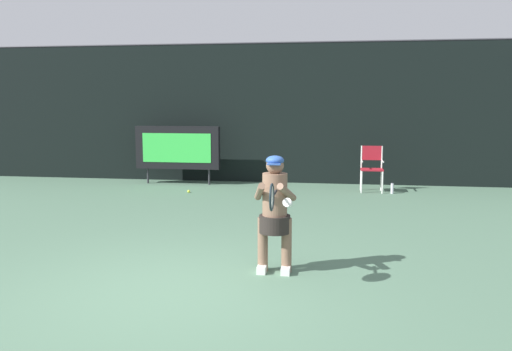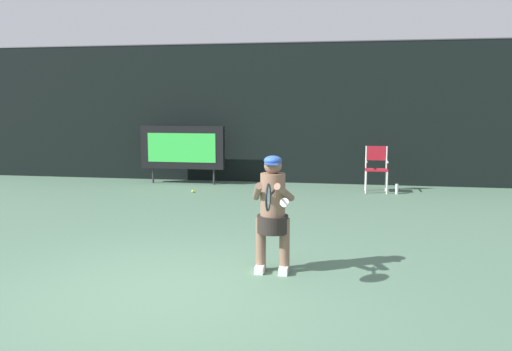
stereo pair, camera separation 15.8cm
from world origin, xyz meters
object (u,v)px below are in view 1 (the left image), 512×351
at_px(water_bottle, 392,188).
at_px(tennis_player, 275,209).
at_px(tennis_racket, 272,197).
at_px(umpire_chair, 372,166).
at_px(tennis_ball_spare, 273,197).
at_px(scoreboard, 178,148).
at_px(tennis_ball_loose, 189,191).

bearing_deg(water_bottle, tennis_player, -108.18).
bearing_deg(water_bottle, tennis_racket, -106.13).
xyz_separation_m(water_bottle, tennis_player, (-2.03, -6.18, 0.68)).
relative_size(umpire_chair, tennis_racket, 1.79).
height_order(tennis_racket, tennis_ball_spare, tennis_racket).
distance_m(scoreboard, tennis_racket, 8.24).
height_order(scoreboard, tennis_ball_loose, scoreboard).
bearing_deg(tennis_racket, umpire_chair, 80.08).
height_order(scoreboard, water_bottle, scoreboard).
distance_m(water_bottle, tennis_racket, 7.19).
bearing_deg(scoreboard, tennis_racket, -65.76).
relative_size(scoreboard, tennis_racket, 3.65).
bearing_deg(scoreboard, umpire_chair, -5.10).
height_order(tennis_ball_loose, tennis_ball_spare, same).
bearing_deg(tennis_ball_spare, tennis_player, -82.81).
bearing_deg(tennis_ball_loose, umpire_chair, 11.41).
distance_m(scoreboard, tennis_player, 7.61).
bearing_deg(tennis_ball_loose, tennis_player, -64.14).
relative_size(scoreboard, tennis_player, 1.50).
bearing_deg(tennis_player, water_bottle, 71.82).
bearing_deg(tennis_ball_loose, tennis_racket, -66.25).
distance_m(water_bottle, tennis_ball_loose, 4.76).
height_order(tennis_racket, tennis_ball_loose, tennis_racket).
height_order(umpire_chair, tennis_ball_spare, umpire_chair).
distance_m(tennis_racket, tennis_ball_spare, 5.89).
distance_m(tennis_player, tennis_racket, 0.73).
xyz_separation_m(umpire_chair, water_bottle, (0.47, -0.23, -0.50)).
relative_size(scoreboard, umpire_chair, 2.04).
bearing_deg(umpire_chair, water_bottle, -26.12).
distance_m(umpire_chair, tennis_ball_loose, 4.37).
relative_size(umpire_chair, tennis_ball_loose, 15.88).
bearing_deg(umpire_chair, tennis_player, -103.70).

